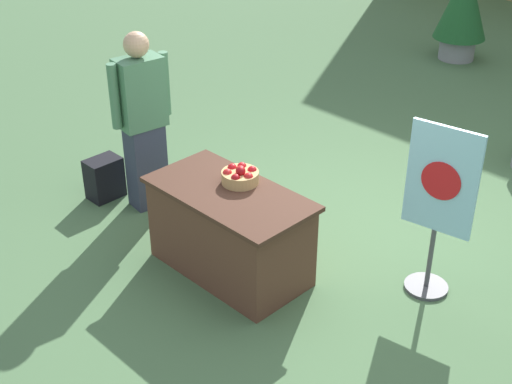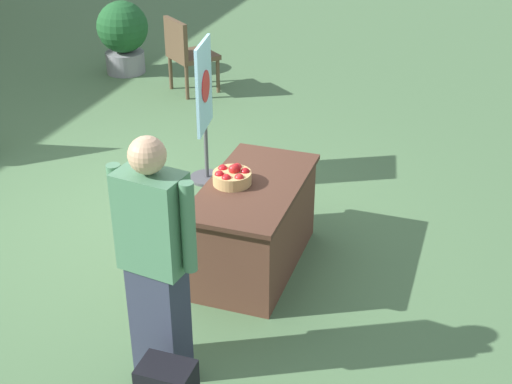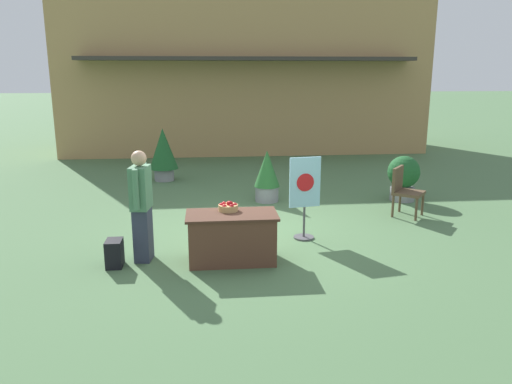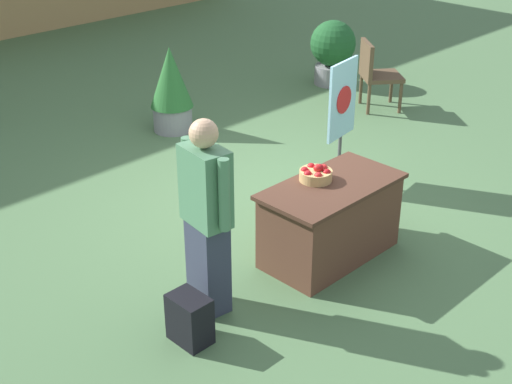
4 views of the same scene
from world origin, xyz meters
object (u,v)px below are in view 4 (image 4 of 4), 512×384
Objects in this scene: apple_basket at (316,174)px; backpack at (190,319)px; poster_board at (341,118)px; potted_plant_far_left at (171,88)px; potted_plant_near_left at (333,50)px; patio_chair at (375,71)px; person_visitor at (207,217)px; display_table at (330,220)px.

apple_basket reaches higher than backpack.
poster_board is 2.67m from potted_plant_far_left.
apple_basket is 5.23m from potted_plant_near_left.
patio_chair is 0.86× the size of potted_plant_far_left.
potted_plant_near_left is at bearing 121.65° from poster_board.
backpack is 0.36× the size of potted_plant_far_left.
backpack is at bearing -142.97° from person_visitor.
backpack is 6.80m from potted_plant_near_left.
apple_basket is 0.30× the size of potted_plant_near_left.
potted_plant_far_left reaches higher than patio_chair.
patio_chair is at bearing -28.28° from potted_plant_far_left.
poster_board is at bearing -113.76° from patio_chair.
apple_basket is 1.59m from poster_board.
apple_basket is at bearing -69.05° from poster_board.
display_table is 4.54× the size of apple_basket.
potted_plant_near_left reaches higher than display_table.
poster_board is at bearing 23.80° from person_visitor.
apple_basket is 0.74× the size of backpack.
potted_plant_near_left is 3.11m from potted_plant_far_left.
potted_plant_far_left reaches higher than apple_basket.
apple_basket is at bearing -142.26° from potted_plant_near_left.
patio_chair reaches higher than display_table.
display_table is at bearing -110.60° from patio_chair.
potted_plant_far_left reaches higher than potted_plant_near_left.
display_table is 0.96× the size of poster_board.
potted_plant_far_left is (-0.34, 2.64, -0.19)m from poster_board.
person_visitor is at bearing 179.01° from apple_basket.
display_table is 0.81× the size of person_visitor.
potted_plant_far_left is (-3.10, 0.24, 0.04)m from potted_plant_near_left.
patio_chair is at bearing 31.02° from display_table.
apple_basket is 4.20m from patio_chair.
person_visitor is 1.69× the size of potted_plant_near_left.
poster_board is (1.33, 0.97, 0.41)m from display_table.
poster_board is at bearing -82.57° from potted_plant_far_left.
potted_plant_near_left is (4.09, 3.36, 0.18)m from display_table.
potted_plant_near_left is (4.13, 3.20, -0.27)m from apple_basket.
potted_plant_far_left is at bearing 52.74° from backpack.
person_visitor reaches higher than backpack.
display_table is 1.20× the size of potted_plant_far_left.
potted_plant_far_left is (-2.64, 1.42, 0.04)m from patio_chair.
person_visitor is at bearing -83.29° from poster_board.
person_visitor is at bearing -119.91° from patio_chair.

